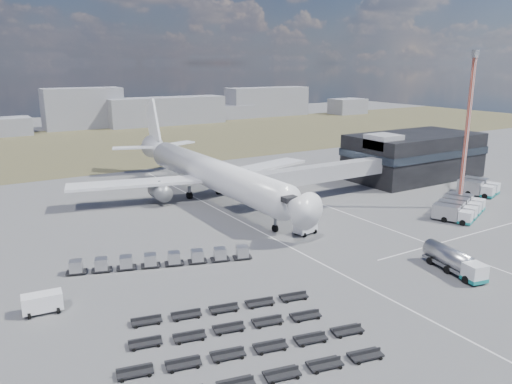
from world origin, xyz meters
TOP-DOWN VIEW (x-y plane):
  - ground at (0.00, 0.00)m, footprint 420.00×420.00m
  - grass_strip at (0.00, 110.00)m, footprint 420.00×90.00m
  - lane_markings at (9.77, 3.00)m, footprint 47.12×110.00m
  - terminal at (47.77, 23.96)m, footprint 30.40×16.40m
  - jet_bridge at (15.90, 20.42)m, footprint 30.30×3.80m
  - airliner at (0.00, 32.38)m, footprint 51.59×64.53m
  - skyline at (-9.99, 152.10)m, footprint 299.72×26.78m
  - fuel_tanker at (10.33, -15.70)m, footprint 3.96×9.44m
  - pushback_tug at (3.32, 5.60)m, footprint 3.82×2.61m
  - utility_van at (-35.30, 0.07)m, footprint 4.15×2.20m
  - catering_truck at (10.63, 31.60)m, footprint 3.50×6.15m
  - service_trucks_near at (31.77, -0.53)m, footprint 12.87×10.17m
  - service_trucks_far at (47.31, 6.63)m, footprint 7.48×8.20m
  - uld_row at (-20.03, 5.25)m, footprint 22.83×8.77m
  - baggage_dollies at (-20.96, -15.85)m, footprint 24.93×18.66m
  - floodlight_mast at (35.53, 2.18)m, footprint 2.61×2.13m

SIDE VIEW (x-z plane):
  - ground at x=0.00m, z-range 0.00..0.00m
  - grass_strip at x=0.00m, z-range 0.00..0.01m
  - lane_markings at x=9.77m, z-range 0.00..0.01m
  - baggage_dollies at x=-20.96m, z-range 0.00..0.73m
  - pushback_tug at x=3.32m, z-range 0.00..1.56m
  - uld_row at x=-20.03m, z-range 0.16..1.75m
  - utility_van at x=-35.30m, z-range 0.00..2.15m
  - catering_truck at x=10.63m, z-range 0.03..2.69m
  - service_trucks_near at x=31.77m, z-range 0.11..2.63m
  - fuel_tanker at x=10.33m, z-range 0.00..2.97m
  - service_trucks_far at x=47.31m, z-range 0.12..2.86m
  - jet_bridge at x=15.90m, z-range 1.53..8.58m
  - terminal at x=47.77m, z-range -0.25..10.75m
  - airliner at x=0.00m, z-range -3.52..14.10m
  - skyline at x=-9.99m, z-range -3.58..16.98m
  - floodlight_mast at x=35.53m, z-range 0.03..27.64m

